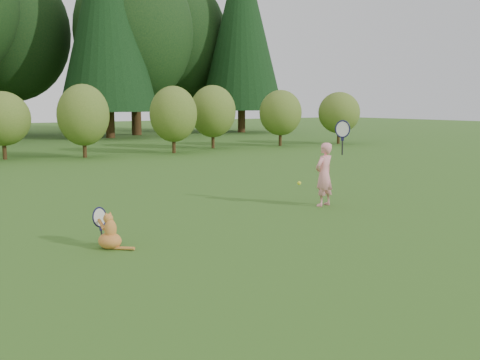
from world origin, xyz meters
TOP-DOWN VIEW (x-y plane):
  - ground at (0.00, 0.00)m, footprint 100.00×100.00m
  - shrub_row at (0.00, 13.00)m, footprint 28.00×3.00m
  - child at (2.30, 1.06)m, footprint 0.69×0.45m
  - cat at (-2.20, 0.38)m, footprint 0.47×0.68m
  - tennis_ball at (1.21, 0.49)m, footprint 0.07×0.07m

SIDE VIEW (x-z plane):
  - ground at x=0.00m, z-range 0.00..0.00m
  - cat at x=-2.20m, z-range -0.09..0.60m
  - tennis_ball at x=1.21m, z-range 0.57..0.64m
  - child at x=2.30m, z-range -0.28..1.56m
  - shrub_row at x=0.00m, z-range 0.00..2.80m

